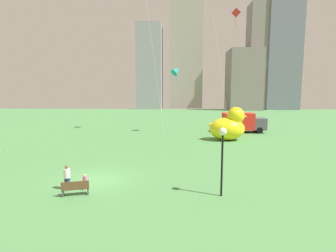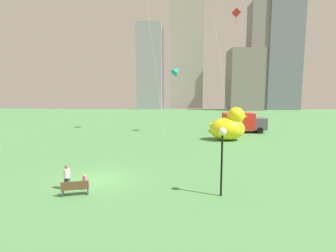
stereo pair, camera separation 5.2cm
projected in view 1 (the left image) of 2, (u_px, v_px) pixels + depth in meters
ground_plane at (98, 180)px, 18.79m from camera, size 140.00×140.00×0.00m
park_bench at (75, 188)px, 15.91m from camera, size 1.63×0.87×0.90m
person_adult at (67, 176)px, 16.80m from camera, size 0.39×0.39×1.58m
person_child at (85, 181)px, 16.75m from camera, size 0.25×0.25×1.03m
giant_inflatable_duck at (229, 126)px, 33.39m from camera, size 4.97×3.19×4.12m
lamppost at (223, 144)px, 15.52m from camera, size 0.46×0.46×4.07m
box_truck at (243, 123)px, 39.56m from camera, size 6.13×2.42×2.85m
city_skyline at (227, 58)px, 88.56m from camera, size 51.14×19.20×38.59m
kite_teal at (176, 71)px, 38.22m from camera, size 3.71×3.67×9.68m
kite_red at (234, 20)px, 36.03m from camera, size 3.53×3.77×17.06m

